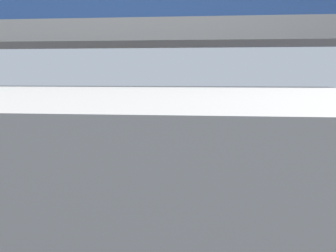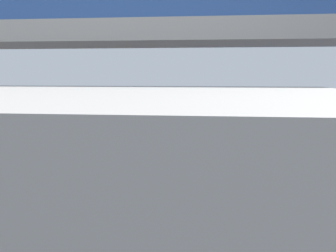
# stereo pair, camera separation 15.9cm
# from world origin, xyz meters

# --- Properties ---
(ground) EXTENTS (80.00, 80.00, 0.00)m
(ground) POSITION_xyz_m (0.00, 0.00, 0.00)
(ground) COLOR #38383D
(city_bus) EXTENTS (11.54, 2.85, 3.15)m
(city_bus) POSITION_xyz_m (-1.05, -0.05, 1.88)
(city_bus) COLOR yellow
(city_bus) RESTS_ON ground
(parked_van) EXTENTS (4.80, 2.17, 2.05)m
(parked_van) POSITION_xyz_m (-5.17, 6.15, 1.18)
(parked_van) COLOR #33478C
(parked_van) RESTS_ON ground
(traffic_sign) EXTENTS (0.08, 0.60, 2.80)m
(traffic_sign) POSITION_xyz_m (-1.07, -4.75, 1.89)
(traffic_sign) COLOR slate
(traffic_sign) RESTS_ON ground
(lane_dash_leftmost) EXTENTS (2.00, 0.20, 0.01)m
(lane_dash_leftmost) POSITION_xyz_m (-8.00, -2.83, 0.00)
(lane_dash_leftmost) COLOR silver
(lane_dash_leftmost) RESTS_ON ground
(lane_dash_left) EXTENTS (2.00, 0.20, 0.01)m
(lane_dash_left) POSITION_xyz_m (-4.00, -2.83, 0.00)
(lane_dash_left) COLOR silver
(lane_dash_left) RESTS_ON ground
(lane_dash_centre) EXTENTS (2.00, 0.20, 0.01)m
(lane_dash_centre) POSITION_xyz_m (0.00, -2.83, 0.00)
(lane_dash_centre) COLOR silver
(lane_dash_centre) RESTS_ON ground
(lane_dash_right) EXTENTS (2.00, 0.20, 0.01)m
(lane_dash_right) POSITION_xyz_m (4.00, -2.83, 0.00)
(lane_dash_right) COLOR silver
(lane_dash_right) RESTS_ON ground
(lane_dash_rightmost) EXTENTS (2.00, 0.20, 0.01)m
(lane_dash_rightmost) POSITION_xyz_m (8.00, -2.83, 0.00)
(lane_dash_rightmost) COLOR silver
(lane_dash_rightmost) RESTS_ON ground
(pedestrian_overpass) EXTENTS (27.56, 2.60, 6.77)m
(pedestrian_overpass) POSITION_xyz_m (0.00, 10.72, 5.01)
(pedestrian_overpass) COLOR #B2ADA5
(pedestrian_overpass) RESTS_ON ground
(station_building) EXTENTS (9.00, 5.04, 4.20)m
(station_building) POSITION_xyz_m (-0.76, 15.71, 2.10)
(station_building) COLOR #B2ADA5
(station_building) RESTS_ON ground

